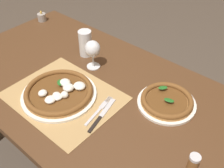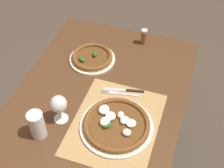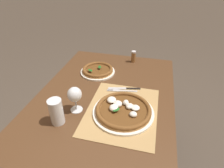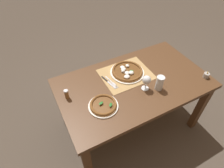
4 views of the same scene
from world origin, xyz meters
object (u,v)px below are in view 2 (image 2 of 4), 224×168
(wine_glass, at_px, (59,105))
(pizza_far, at_px, (92,58))
(pizza_near, at_px, (116,124))
(knife, at_px, (123,90))
(pepper_shaker, at_px, (144,37))
(pint_glass, at_px, (37,125))
(fork, at_px, (120,93))

(wine_glass, bearing_deg, pizza_far, 1.32)
(pizza_near, xyz_separation_m, knife, (0.23, 0.04, -0.02))
(wine_glass, relative_size, pepper_shaker, 1.60)
(wine_glass, distance_m, pint_glass, 0.13)
(wine_glass, bearing_deg, pepper_shaker, -18.43)
(fork, xyz_separation_m, knife, (0.03, -0.01, 0.00))
(pizza_far, distance_m, pint_glass, 0.56)
(pizza_near, distance_m, fork, 0.21)
(wine_glass, relative_size, pint_glass, 1.07)
(wine_glass, height_order, knife, wine_glass)
(wine_glass, height_order, fork, wine_glass)
(pizza_far, height_order, fork, pizza_far)
(pizza_far, xyz_separation_m, pint_glass, (-0.55, 0.05, 0.05))
(pizza_far, xyz_separation_m, fork, (-0.20, -0.23, -0.01))
(fork, bearing_deg, pepper_shaker, -1.31)
(pizza_near, distance_m, pizza_far, 0.49)
(fork, bearing_deg, pizza_far, 48.80)
(wine_glass, xyz_separation_m, knife, (0.27, -0.23, -0.10))
(pizza_near, bearing_deg, pepper_shaker, 3.36)
(pizza_far, xyz_separation_m, pepper_shaker, (0.24, -0.24, 0.03))
(pint_glass, relative_size, pepper_shaker, 1.49)
(pizza_near, relative_size, wine_glass, 2.23)
(knife, bearing_deg, pepper_shaker, 0.12)
(pint_glass, xyz_separation_m, knife, (0.38, -0.29, -0.06))
(pepper_shaker, bearing_deg, wine_glass, 161.57)
(knife, relative_size, pepper_shaker, 2.20)
(pepper_shaker, bearing_deg, fork, 178.69)
(pepper_shaker, bearing_deg, pizza_far, 135.59)
(fork, bearing_deg, pizza_near, -166.68)
(pizza_far, height_order, pepper_shaker, pepper_shaker)
(pizza_near, height_order, knife, pizza_near)
(pizza_far, height_order, wine_glass, wine_glass)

